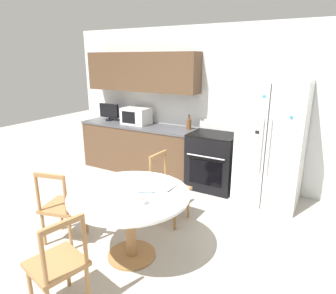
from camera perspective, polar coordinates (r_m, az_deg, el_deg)
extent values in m
plane|color=#B2ADA3|center=(3.63, -12.60, -18.71)|extent=(14.00, 14.00, 0.00)
cube|color=silver|center=(5.27, 6.27, 8.01)|extent=(5.20, 0.10, 2.60)
cube|color=brown|center=(5.56, -5.12, 14.07)|extent=(2.23, 0.34, 0.68)
cube|color=brown|center=(5.68, -5.56, -0.32)|extent=(2.23, 0.62, 0.86)
cube|color=#4C4C51|center=(5.57, -5.69, 4.11)|extent=(2.25, 0.64, 0.03)
cube|color=white|center=(4.55, 19.08, 0.70)|extent=(0.87, 0.77, 1.81)
cube|color=#333333|center=(4.18, 18.02, -0.54)|extent=(0.01, 0.01, 1.73)
cylinder|color=silver|center=(4.17, 17.36, 0.10)|extent=(0.02, 0.02, 0.76)
cylinder|color=silver|center=(4.15, 18.70, -0.09)|extent=(0.02, 0.02, 0.76)
cube|color=#338CD8|center=(4.03, 22.44, 5.23)|extent=(0.04, 0.01, 0.03)
cube|color=#338CD8|center=(4.05, 17.82, 9.19)|extent=(0.04, 0.02, 0.03)
cube|color=black|center=(4.15, 16.63, 2.73)|extent=(0.05, 0.01, 0.04)
cube|color=black|center=(4.97, 8.61, -2.73)|extent=(0.75, 0.64, 0.90)
cube|color=black|center=(4.72, 7.11, -4.90)|extent=(0.54, 0.01, 0.40)
cylinder|color=silver|center=(4.60, 7.10, -1.87)|extent=(0.62, 0.02, 0.02)
cube|color=black|center=(4.84, 8.84, 2.42)|extent=(0.75, 0.64, 0.02)
cube|color=white|center=(5.08, 10.08, 4.09)|extent=(0.75, 0.06, 0.16)
cube|color=white|center=(5.59, -6.08, 5.89)|extent=(0.50, 0.35, 0.30)
cube|color=black|center=(5.47, -7.56, 5.62)|extent=(0.29, 0.01, 0.21)
cube|color=silver|center=(5.34, -5.64, 5.41)|extent=(0.10, 0.01, 0.22)
cylinder|color=black|center=(6.03, -11.07, 5.12)|extent=(0.16, 0.16, 0.02)
cylinder|color=black|center=(6.03, -11.08, 5.39)|extent=(0.03, 0.03, 0.04)
cube|color=black|center=(6.00, -11.16, 6.83)|extent=(0.43, 0.05, 0.27)
cylinder|color=brown|center=(5.14, 4.00, 4.31)|extent=(0.08, 0.08, 0.18)
cylinder|color=brown|center=(5.12, 4.02, 5.64)|extent=(0.03, 0.03, 0.07)
cylinder|color=#262626|center=(5.11, 4.03, 6.08)|extent=(0.04, 0.04, 0.01)
cylinder|color=white|center=(3.13, -7.38, -8.94)|extent=(1.25, 1.25, 0.03)
cylinder|color=#9E7042|center=(3.30, -7.14, -14.62)|extent=(0.11, 0.11, 0.69)
cylinder|color=#9E7042|center=(3.50, -6.92, -19.66)|extent=(0.52, 0.52, 0.03)
cube|color=#9E7042|center=(3.73, -19.26, -10.59)|extent=(0.51, 0.51, 0.04)
cylinder|color=#9E7042|center=(4.05, -19.66, -12.00)|extent=(0.04, 0.04, 0.41)
cylinder|color=#9E7042|center=(3.88, -15.34, -12.92)|extent=(0.04, 0.04, 0.41)
cylinder|color=#9E7042|center=(3.81, -22.62, -14.23)|extent=(0.04, 0.04, 0.41)
cylinder|color=#9E7042|center=(3.63, -18.12, -15.37)|extent=(0.04, 0.04, 0.41)
cylinder|color=#9E7042|center=(3.59, -23.61, -7.85)|extent=(0.04, 0.04, 0.45)
cylinder|color=#9E7042|center=(3.40, -18.98, -8.73)|extent=(0.04, 0.04, 0.45)
cube|color=#9E7042|center=(3.41, -21.72, -5.15)|extent=(0.34, 0.12, 0.04)
cube|color=#9E7042|center=(3.92, 0.48, -8.22)|extent=(0.44, 0.44, 0.04)
cylinder|color=#9E7042|center=(4.08, 3.87, -10.76)|extent=(0.04, 0.04, 0.41)
cylinder|color=#9E7042|center=(3.82, 1.31, -12.78)|extent=(0.04, 0.04, 0.41)
cylinder|color=#9E7042|center=(4.24, -0.27, -9.63)|extent=(0.04, 0.04, 0.41)
cylinder|color=#9E7042|center=(3.98, -3.02, -11.46)|extent=(0.04, 0.04, 0.41)
cylinder|color=#9E7042|center=(4.06, -0.48, -3.61)|extent=(0.04, 0.04, 0.45)
cylinder|color=#9E7042|center=(3.79, -3.33, -5.12)|extent=(0.04, 0.04, 0.45)
cube|color=#9E7042|center=(3.86, -1.88, -1.49)|extent=(0.05, 0.35, 0.04)
cube|color=#9E7042|center=(2.83, -20.51, -20.12)|extent=(0.50, 0.50, 0.04)
cylinder|color=#9E7042|center=(3.05, -24.76, -23.03)|extent=(0.04, 0.04, 0.41)
cylinder|color=#9E7042|center=(3.15, -18.62, -20.85)|extent=(0.04, 0.04, 0.41)
cylinder|color=#9E7042|center=(2.91, -15.03, -24.12)|extent=(0.04, 0.04, 0.41)
cylinder|color=#9E7042|center=(2.50, -22.72, -18.99)|extent=(0.04, 0.04, 0.45)
cylinder|color=#9E7042|center=(2.62, -15.62, -16.43)|extent=(0.04, 0.04, 0.45)
cube|color=#9E7042|center=(2.45, -19.52, -13.71)|extent=(0.11, 0.34, 0.04)
cylinder|color=silver|center=(2.87, -5.22, -10.03)|extent=(0.09, 0.09, 0.09)
cylinder|color=beige|center=(2.87, -5.21, -10.39)|extent=(0.08, 0.08, 0.05)
cylinder|color=#A3BCDB|center=(3.10, -4.30, -8.22)|extent=(0.17, 0.11, 0.05)
cube|color=white|center=(3.27, -0.36, -7.29)|extent=(0.26, 0.33, 0.01)
cube|color=beige|center=(3.26, -0.36, -7.16)|extent=(0.24, 0.32, 0.01)
cube|color=silver|center=(3.26, -0.36, -7.03)|extent=(0.22, 0.30, 0.01)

